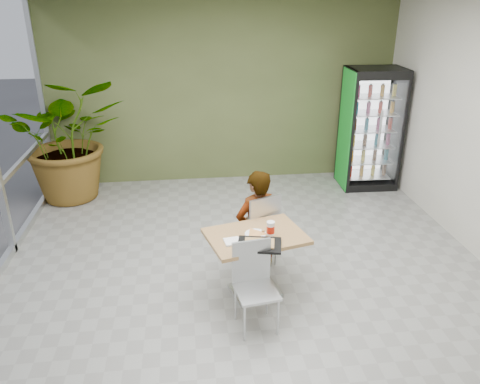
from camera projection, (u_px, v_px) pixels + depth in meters
name	position (u px, v px, depth m)	size (l,w,h in m)	color
ground	(250.00, 286.00, 5.46)	(7.00, 7.00, 0.00)	gray
room_envelope	(251.00, 156.00, 4.83)	(6.00, 7.00, 3.20)	beige
dining_table	(256.00, 252.00, 5.14)	(1.18, 0.96, 0.75)	#A87848
chair_far	(260.00, 225.00, 5.64)	(0.58, 0.58, 0.98)	#BBBEC0
chair_near	(254.00, 278.00, 4.68)	(0.46, 0.46, 0.91)	#BBBEC0
seated_woman	(256.00, 230.00, 5.71)	(0.58, 0.37, 1.56)	black
pizza_plate	(256.00, 233.00, 5.05)	(0.33, 0.25, 0.03)	white
soda_cup	(271.00, 229.00, 5.01)	(0.09, 0.09, 0.16)	white
napkin_stack	(232.00, 242.00, 4.89)	(0.16, 0.16, 0.02)	white
cafeteria_tray	(259.00, 245.00, 4.82)	(0.45, 0.33, 0.03)	black
beverage_fridge	(371.00, 129.00, 7.93)	(0.95, 0.74, 2.03)	black
potted_plant	(69.00, 139.00, 7.47)	(1.80, 1.56, 2.00)	#295A24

